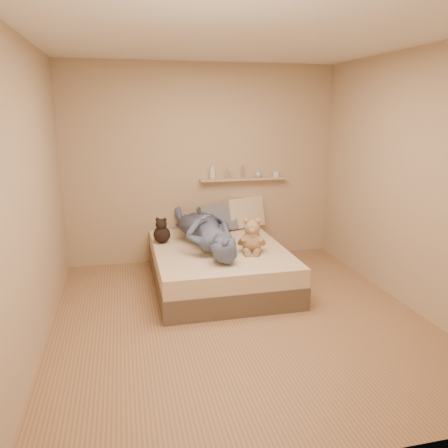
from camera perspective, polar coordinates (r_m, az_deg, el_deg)
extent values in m
plane|color=#9F7452|center=(4.44, 1.95, -12.14)|extent=(3.80, 3.80, 0.00)
plane|color=silver|center=(4.01, 2.29, 23.25)|extent=(3.80, 3.80, 0.00)
plane|color=tan|center=(5.86, -2.80, 7.73)|extent=(3.60, 0.00, 3.60)
plane|color=tan|center=(2.30, 14.62, -3.40)|extent=(3.60, 0.00, 3.60)
plane|color=tan|center=(3.96, -23.95, 3.24)|extent=(0.00, 3.80, 3.80)
plane|color=tan|center=(4.82, 23.33, 5.10)|extent=(0.00, 3.80, 3.80)
cube|color=brown|center=(5.21, -0.70, -6.45)|extent=(1.50, 1.90, 0.25)
cube|color=beige|center=(5.14, -0.71, -4.10)|extent=(1.48, 1.88, 0.20)
cube|color=silver|center=(4.55, -0.16, -3.08)|extent=(0.20, 0.14, 0.06)
cube|color=black|center=(4.54, -0.12, -2.91)|extent=(0.11, 0.08, 0.03)
sphere|color=tan|center=(4.91, 3.65, -2.30)|extent=(0.24, 0.24, 0.24)
sphere|color=#A7765C|center=(4.85, 3.68, -0.52)|extent=(0.18, 0.18, 0.18)
sphere|color=#997454|center=(4.83, 2.95, 0.40)|extent=(0.07, 0.07, 0.07)
sphere|color=tan|center=(4.83, 4.45, 0.38)|extent=(0.07, 0.07, 0.07)
sphere|color=#996D54|center=(4.78, 3.70, -0.95)|extent=(0.07, 0.07, 0.07)
cylinder|color=#8D674B|center=(4.88, 2.35, -2.21)|extent=(0.07, 0.16, 0.14)
cylinder|color=#967750|center=(4.88, 4.96, -2.24)|extent=(0.14, 0.17, 0.14)
cylinder|color=#A9815A|center=(4.84, 2.96, -3.61)|extent=(0.08, 0.17, 0.08)
cylinder|color=#977151|center=(4.84, 4.34, -3.62)|extent=(0.14, 0.18, 0.08)
cylinder|color=beige|center=(4.87, 3.67, -1.36)|extent=(0.16, 0.16, 0.02)
sphere|color=black|center=(5.30, -8.12, -1.38)|extent=(0.21, 0.21, 0.21)
sphere|color=black|center=(5.26, -8.21, -0.04)|extent=(0.14, 0.14, 0.14)
sphere|color=black|center=(5.25, -8.70, 0.58)|extent=(0.05, 0.05, 0.05)
sphere|color=black|center=(5.23, -7.75, 0.55)|extent=(0.05, 0.05, 0.05)
cube|color=#C3B69A|center=(5.96, 2.65, 1.50)|extent=(0.60, 0.41, 0.42)
cube|color=slate|center=(5.74, -0.84, 0.70)|extent=(0.55, 0.39, 0.37)
imported|color=#4D5479|center=(5.13, -2.54, -0.68)|extent=(0.74, 1.70, 0.40)
cube|color=tan|center=(5.95, 2.57, 5.89)|extent=(1.20, 0.12, 0.03)
imported|color=silver|center=(5.83, -1.53, 6.92)|extent=(0.11, 0.11, 0.21)
imported|color=white|center=(5.88, 0.49, 6.71)|extent=(0.07, 0.07, 0.15)
cylinder|color=silver|center=(5.94, 2.50, 6.82)|extent=(0.03, 0.03, 0.17)
imported|color=#B5BCBE|center=(6.00, 4.48, 6.63)|extent=(0.12, 0.12, 0.12)
cylinder|color=silver|center=(6.09, 6.83, 6.48)|extent=(0.08, 0.08, 0.07)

